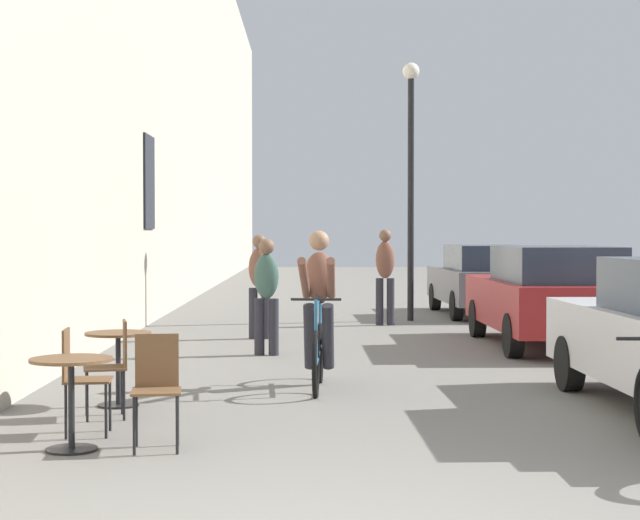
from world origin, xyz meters
name	(u,v)px	position (x,y,z in m)	size (l,w,h in m)	color
building_facade_left	(139,28)	(-3.45, 14.00, 5.50)	(0.54, 68.00, 11.00)	#B7AD99
cafe_table_near	(71,384)	(-2.12, 2.60, 0.52)	(0.64, 0.64, 0.72)	black
cafe_chair_near_toward_street	(157,383)	(-1.47, 2.67, 0.52)	(0.42, 0.42, 0.89)	black
cafe_chair_near_toward_wall	(79,373)	(-2.20, 3.20, 0.52)	(0.41, 0.41, 0.89)	black
cafe_table_mid	(118,353)	(-2.14, 4.64, 0.52)	(0.64, 0.64, 0.72)	black
cafe_chair_mid_toward_street	(113,361)	(-2.06, 4.00, 0.52)	(0.46, 0.46, 0.89)	black
cyclist_on_bicycle	(319,313)	(-0.17, 5.81, 0.81)	(0.52, 1.76, 1.74)	black
pedestrian_near	(266,290)	(-0.86, 8.74, 0.90)	(0.38, 0.29, 1.61)	#26262D
pedestrian_mid	(259,280)	(-1.06, 10.92, 0.93)	(0.34, 0.24, 1.65)	#26262D
pedestrian_far	(385,271)	(1.11, 13.23, 0.98)	(0.35, 0.25, 1.74)	#26262D
street_lamp	(411,157)	(1.66, 14.18, 3.11)	(0.32, 0.32, 4.90)	black
parked_car_second	(549,295)	(3.25, 9.66, 0.77)	(1.80, 4.20, 1.49)	maroon
parked_car_third	(483,279)	(3.26, 15.39, 0.74)	(1.80, 4.07, 1.43)	#595960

